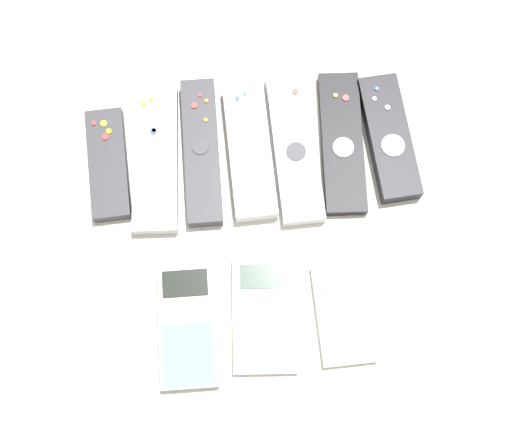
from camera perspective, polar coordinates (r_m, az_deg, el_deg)
The scene contains 11 objects.
ground_plane at distance 0.92m, azimuth 0.15°, elevation -1.88°, with size 3.00×3.00×0.00m, color beige.
remote_0 at distance 0.96m, azimuth -11.75°, elevation 4.35°, with size 0.06×0.15×0.02m.
remote_1 at distance 0.95m, azimuth -8.03°, elevation 4.79°, with size 0.07×0.20×0.02m.
remote_2 at distance 0.95m, azimuth -4.39°, elevation 5.44°, with size 0.05×0.20×0.02m.
remote_3 at distance 0.95m, azimuth -0.77°, elevation 5.44°, with size 0.06×0.19×0.03m.
remote_4 at distance 0.95m, azimuth 3.12°, elevation 5.78°, with size 0.06×0.21×0.02m.
remote_5 at distance 0.96m, azimuth 6.90°, elevation 6.11°, with size 0.06×0.20×0.02m.
remote_6 at distance 0.97m, azimuth 10.58°, elevation 6.45°, with size 0.06×0.18×0.03m.
calculator_0 at distance 0.90m, azimuth -5.51°, elevation -8.46°, with size 0.07×0.15×0.02m.
calculator_1 at distance 0.90m, azimuth 0.81°, elevation -7.67°, with size 0.09×0.15×0.01m.
calculator_2 at distance 0.91m, azimuth 7.01°, elevation -7.52°, with size 0.07×0.13×0.01m.
Camera 1 is at (-0.02, -0.21, 0.90)m, focal length 50.00 mm.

